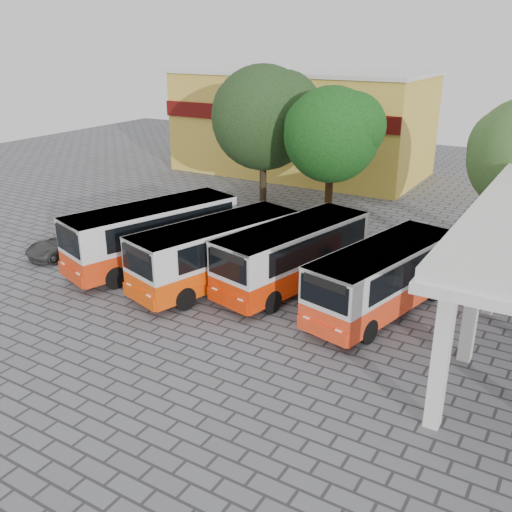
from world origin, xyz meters
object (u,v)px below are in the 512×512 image
Objects in this scene: bus_far_left at (153,232)px; parked_car at (67,244)px; bus_centre_left at (216,250)px; bus_far_right at (383,275)px; bus_centre_right at (293,252)px.

parked_car is at bearing -149.95° from bus_far_left.
bus_centre_left is 2.04× the size of parked_car.
bus_centre_left is (4.00, -0.24, -0.07)m from bus_far_left.
bus_centre_left reaches higher than bus_far_right.
bus_far_left is at bearing -156.33° from bus_centre_right.
bus_centre_right reaches higher than parked_car.
bus_centre_right is 2.00× the size of parked_car.
bus_centre_left is 1.05× the size of bus_far_right.
bus_centre_right is (3.12, 1.58, -0.02)m from bus_centre_left.
bus_far_right is (4.36, -0.40, -0.04)m from bus_centre_right.
bus_far_left reaches higher than bus_centre_right.
bus_far_left is 2.13× the size of parked_car.
bus_centre_left is at bearing 14.72° from bus_far_left.
bus_centre_left is at bearing -158.24° from bus_far_right.
parked_car is (-16.51, -1.99, -1.07)m from bus_far_right.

